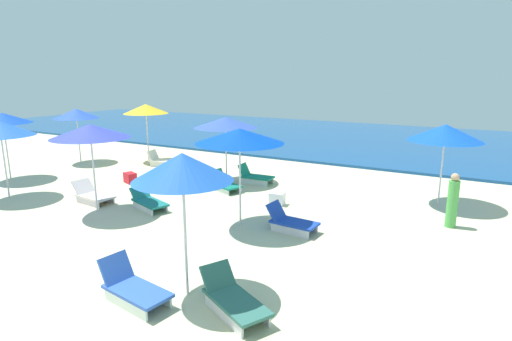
# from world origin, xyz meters

# --- Properties ---
(ground_plane) EXTENTS (60.00, 60.00, 0.00)m
(ground_plane) POSITION_xyz_m (0.00, 0.00, 0.00)
(ground_plane) COLOR beige
(ocean) EXTENTS (60.00, 15.98, 0.12)m
(ocean) POSITION_xyz_m (0.00, 22.01, 0.06)
(ocean) COLOR navy
(ocean) RESTS_ON ground_plane
(umbrella_0) EXTENTS (2.23, 2.23, 2.63)m
(umbrella_0) POSITION_xyz_m (-3.53, 4.43, 2.43)
(umbrella_0) COLOR silver
(umbrella_0) RESTS_ON ground_plane
(lounge_chair_0_0) EXTENTS (1.56, 1.01, 0.58)m
(lounge_chair_0_0) POSITION_xyz_m (-2.42, 5.42, 0.22)
(lounge_chair_0_0) COLOR silver
(lounge_chair_0_0) RESTS_ON ground_plane
(lounge_chair_0_1) EXTENTS (1.48, 0.77, 0.67)m
(lounge_chair_0_1) POSITION_xyz_m (-4.44, 5.04, 0.24)
(lounge_chair_0_1) COLOR silver
(lounge_chair_0_1) RESTS_ON ground_plane
(umbrella_1) EXTENTS (2.22, 2.22, 2.55)m
(umbrella_1) POSITION_xyz_m (5.28, 10.20, 2.29)
(umbrella_1) COLOR silver
(umbrella_1) RESTS_ON ground_plane
(umbrella_2) EXTENTS (1.80, 1.80, 2.70)m
(umbrella_2) POSITION_xyz_m (1.79, 1.99, 2.45)
(umbrella_2) COLOR silver
(umbrella_2) RESTS_ON ground_plane
(lounge_chair_2_0) EXTENTS (1.62, 1.22, 0.67)m
(lounge_chair_2_0) POSITION_xyz_m (2.88, 1.88, 0.25)
(lounge_chair_2_0) COLOR silver
(lounge_chair_2_0) RESTS_ON ground_plane
(lounge_chair_2_1) EXTENTS (1.49, 0.81, 0.76)m
(lounge_chair_2_1) POSITION_xyz_m (1.12, 1.29, 0.27)
(lounge_chair_2_1) COLOR silver
(lounge_chair_2_1) RESTS_ON ground_plane
(umbrella_3) EXTENTS (1.99, 1.99, 2.48)m
(umbrella_3) POSITION_xyz_m (-10.01, 8.99, 2.26)
(umbrella_3) COLOR silver
(umbrella_3) RESTS_ON ground_plane
(umbrella_5) EXTENTS (2.34, 2.34, 2.66)m
(umbrella_5) POSITION_xyz_m (0.79, 5.56, 2.47)
(umbrella_5) COLOR silver
(umbrella_5) RESTS_ON ground_plane
(lounge_chair_5_0) EXTENTS (1.37, 0.71, 0.70)m
(lounge_chair_5_0) POSITION_xyz_m (2.15, 5.87, 0.26)
(lounge_chair_5_0) COLOR silver
(lounge_chair_5_0) RESTS_ON ground_plane
(umbrella_6) EXTENTS (2.10, 2.10, 2.56)m
(umbrella_6) POSITION_xyz_m (-7.29, 4.01, 2.32)
(umbrella_6) COLOR silver
(umbrella_6) RESTS_ON ground_plane
(umbrella_7) EXTENTS (2.37, 2.37, 2.47)m
(umbrella_7) POSITION_xyz_m (-2.13, 9.33, 2.27)
(umbrella_7) COLOR silver
(umbrella_7) RESTS_ON ground_plane
(lounge_chair_7_0) EXTENTS (1.43, 1.03, 0.67)m
(lounge_chair_7_0) POSITION_xyz_m (-1.55, 8.27, 0.24)
(lounge_chair_7_0) COLOR silver
(lounge_chair_7_0) RESTS_ON ground_plane
(lounge_chair_7_1) EXTENTS (1.33, 0.67, 0.71)m
(lounge_chair_7_1) POSITION_xyz_m (-1.08, 9.68, 0.26)
(lounge_chair_7_1) COLOR silver
(lounge_chair_7_1) RESTS_ON ground_plane
(umbrella_8) EXTENTS (2.05, 2.05, 2.67)m
(umbrella_8) POSITION_xyz_m (-7.48, 10.80, 2.44)
(umbrella_8) COLOR silver
(umbrella_8) RESTS_ON ground_plane
(lounge_chair_8_0) EXTENTS (1.41, 0.89, 0.68)m
(lounge_chair_8_0) POSITION_xyz_m (-6.18, 10.29, 0.24)
(lounge_chair_8_0) COLOR silver
(lounge_chair_8_0) RESTS_ON ground_plane
(umbrella_9) EXTENTS (2.09, 2.09, 2.59)m
(umbrella_9) POSITION_xyz_m (-9.75, 5.53, 2.39)
(umbrella_9) COLOR silver
(umbrella_9) RESTS_ON ground_plane
(beachgoer_2) EXTENTS (0.40, 0.40, 1.49)m
(beachgoer_2) POSITION_xyz_m (5.79, 8.26, 0.71)
(beachgoer_2) COLOR #4FAB4F
(beachgoer_2) RESTS_ON ground_plane
(cooler_box_0) EXTENTS (0.59, 0.49, 0.39)m
(cooler_box_0) POSITION_xyz_m (-5.22, 7.41, 0.19)
(cooler_box_0) COLOR red
(cooler_box_0) RESTS_ON ground_plane
(beach_ball_1) EXTENTS (0.28, 0.28, 0.28)m
(beach_ball_1) POSITION_xyz_m (-4.55, 9.85, 0.14)
(beach_ball_1) COLOR yellow
(beach_ball_1) RESTS_ON ground_plane
(cooler_box_2) EXTENTS (0.49, 0.42, 0.39)m
(cooler_box_2) POSITION_xyz_m (0.84, 7.71, 0.20)
(cooler_box_2) COLOR white
(cooler_box_2) RESTS_ON ground_plane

